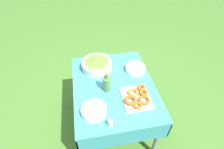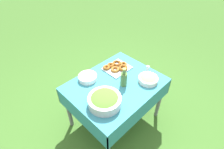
{
  "view_description": "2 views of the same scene",
  "coord_description": "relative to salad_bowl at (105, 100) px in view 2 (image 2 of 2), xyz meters",
  "views": [
    {
      "loc": [
        1.27,
        -0.26,
        2.1
      ],
      "look_at": [
        -0.06,
        -0.01,
        0.83
      ],
      "focal_mm": 28.0,
      "sensor_mm": 36.0,
      "label": 1
    },
    {
      "loc": [
        -1.11,
        -1.05,
        2.15
      ],
      "look_at": [
        0.01,
        0.07,
        0.81
      ],
      "focal_mm": 28.0,
      "sensor_mm": 36.0,
      "label": 2
    }
  ],
  "objects": [
    {
      "name": "ground_plane",
      "position": [
        0.31,
        0.14,
        -0.78
      ],
      "size": [
        14.0,
        14.0,
        0.0
      ],
      "primitive_type": "plane",
      "color": "#3D6B28"
    },
    {
      "name": "pasta_bowl",
      "position": [
        0.62,
        -0.11,
        -0.03
      ],
      "size": [
        0.24,
        0.24,
        0.08
      ],
      "color": "white",
      "rests_on": "picnic_table"
    },
    {
      "name": "olive_oil_bottle",
      "position": [
        0.36,
        0.06,
        0.03
      ],
      "size": [
        0.08,
        0.08,
        0.25
      ],
      "color": "#4C7238",
      "rests_on": "picnic_table"
    },
    {
      "name": "donut_platter",
      "position": [
        0.53,
        0.33,
        -0.04
      ],
      "size": [
        0.34,
        0.3,
        0.05
      ],
      "color": "silver",
      "rests_on": "picnic_table"
    },
    {
      "name": "picnic_table",
      "position": [
        0.31,
        0.14,
        -0.17
      ],
      "size": [
        1.11,
        0.87,
        0.72
      ],
      "color": "teal",
      "rests_on": "ground_plane"
    },
    {
      "name": "plate_stack",
      "position": [
        0.12,
        0.44,
        -0.03
      ],
      "size": [
        0.23,
        0.23,
        0.06
      ],
      "color": "white",
      "rests_on": "picnic_table"
    },
    {
      "name": "salt_shaker",
      "position": [
        0.78,
        0.02,
        -0.03
      ],
      "size": [
        0.04,
        0.04,
        0.08
      ],
      "color": "white",
      "rests_on": "picnic_table"
    },
    {
      "name": "salad_bowl",
      "position": [
        0.0,
        0.0,
        0.0
      ],
      "size": [
        0.35,
        0.35,
        0.12
      ],
      "color": "silver",
      "rests_on": "picnic_table"
    }
  ]
}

